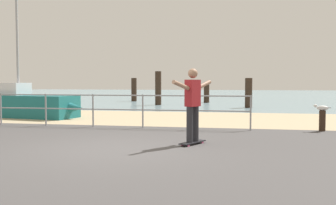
# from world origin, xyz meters

# --- Properties ---
(ground_plane) EXTENTS (24.00, 10.00, 0.04)m
(ground_plane) POSITION_xyz_m (0.00, -1.00, 0.00)
(ground_plane) COLOR #474444
(ground_plane) RESTS_ON ground
(beach_strip) EXTENTS (24.00, 6.00, 0.04)m
(beach_strip) POSITION_xyz_m (0.00, 7.00, 0.00)
(beach_strip) COLOR tan
(beach_strip) RESTS_ON ground
(sea_surface) EXTENTS (72.00, 50.00, 0.04)m
(sea_surface) POSITION_xyz_m (0.00, 35.00, 0.00)
(sea_surface) COLOR #75939E
(sea_surface) RESTS_ON ground
(railing_fence) EXTENTS (9.77, 0.05, 1.05)m
(railing_fence) POSITION_xyz_m (-1.93, 3.60, 0.70)
(railing_fence) COLOR gray
(railing_fence) RESTS_ON ground
(sailboat) EXTENTS (5.06, 2.14, 5.03)m
(sailboat) POSITION_xyz_m (-5.77, 6.18, 0.52)
(sailboat) COLOR #19666B
(sailboat) RESTS_ON ground
(skateboard) EXTENTS (0.55, 0.80, 0.08)m
(skateboard) POSITION_xyz_m (1.58, 0.83, 0.07)
(skateboard) COLOR black
(skateboard) RESTS_ON ground
(skateboarder) EXTENTS (0.74, 1.33, 1.65)m
(skateboarder) POSITION_xyz_m (1.58, 0.83, 1.02)
(skateboarder) COLOR #26262B
(skateboarder) RESTS_ON skateboard
(bollard_short) EXTENTS (0.18, 0.18, 0.62)m
(bollard_short) POSITION_xyz_m (4.96, 3.84, 0.31)
(bollard_short) COLOR #332319
(bollard_short) RESTS_ON ground
(seagull) EXTENTS (0.49, 0.17, 0.18)m
(seagull) POSITION_xyz_m (4.94, 3.84, 0.69)
(seagull) COLOR white
(seagull) RESTS_ON bollard_short
(groyne_post_0) EXTENTS (0.40, 0.40, 1.73)m
(groyne_post_0) POSITION_xyz_m (-5.05, 19.10, 0.86)
(groyne_post_0) COLOR #332319
(groyne_post_0) RESTS_ON ground
(groyne_post_1) EXTENTS (0.38, 0.38, 2.09)m
(groyne_post_1) POSITION_xyz_m (-2.34, 15.06, 1.05)
(groyne_post_1) COLOR #332319
(groyne_post_1) RESTS_ON ground
(groyne_post_2) EXTENTS (0.38, 0.38, 1.43)m
(groyne_post_2) POSITION_xyz_m (0.37, 18.13, 0.71)
(groyne_post_2) COLOR #332319
(groyne_post_2) RESTS_ON ground
(groyne_post_3) EXTENTS (0.39, 0.39, 1.65)m
(groyne_post_3) POSITION_xyz_m (3.09, 13.56, 0.83)
(groyne_post_3) COLOR #332319
(groyne_post_3) RESTS_ON ground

